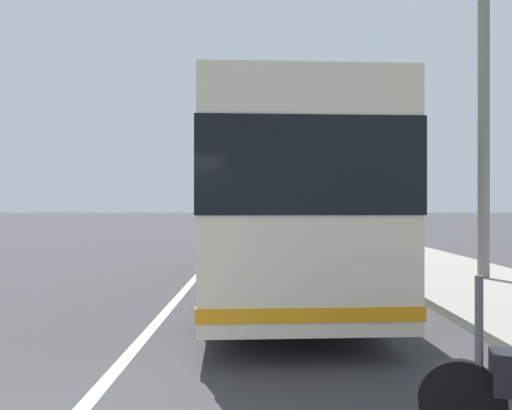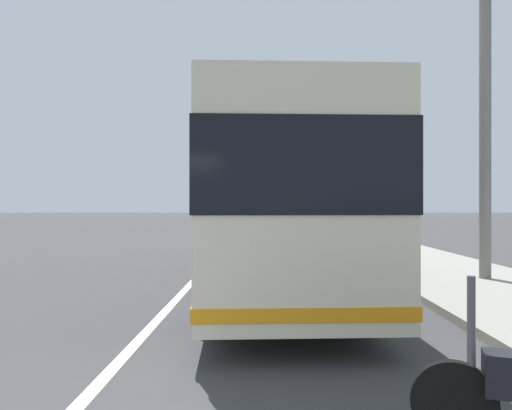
# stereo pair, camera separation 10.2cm
# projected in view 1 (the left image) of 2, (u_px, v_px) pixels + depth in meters

# --- Properties ---
(sidewalk_curb) EXTENTS (110.00, 3.60, 0.14)m
(sidewalk_curb) POSITION_uv_depth(u_px,v_px,m) (451.00, 274.00, 11.98)
(sidewalk_curb) COLOR gray
(sidewalk_curb) RESTS_ON ground
(lane_divider_line) EXTENTS (110.00, 0.16, 0.01)m
(lane_divider_line) POSITION_uv_depth(u_px,v_px,m) (196.00, 277.00, 12.01)
(lane_divider_line) COLOR silver
(lane_divider_line) RESTS_ON ground
(coach_bus) EXTENTS (10.89, 3.14, 3.33)m
(coach_bus) POSITION_uv_depth(u_px,v_px,m) (270.00, 201.00, 10.55)
(coach_bus) COLOR beige
(coach_bus) RESTS_ON ground
(car_behind_bus) EXTENTS (4.34, 2.03, 1.48)m
(car_behind_bus) POSITION_uv_depth(u_px,v_px,m) (267.00, 217.00, 42.12)
(car_behind_bus) COLOR red
(car_behind_bus) RESTS_ON ground
(car_far_distant) EXTENTS (4.36, 1.95, 1.48)m
(car_far_distant) POSITION_uv_depth(u_px,v_px,m) (264.00, 216.00, 47.26)
(car_far_distant) COLOR red
(car_far_distant) RESTS_ON ground
(utility_pole) EXTENTS (0.26, 0.26, 6.46)m
(utility_pole) POSITION_uv_depth(u_px,v_px,m) (483.00, 141.00, 10.93)
(utility_pole) COLOR slate
(utility_pole) RESTS_ON ground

